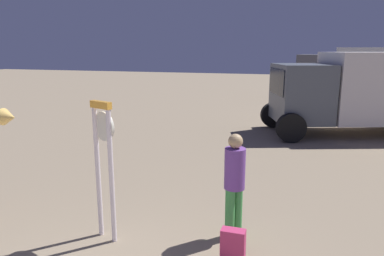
{
  "coord_description": "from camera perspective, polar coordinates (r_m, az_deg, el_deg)",
  "views": [
    {
      "loc": [
        1.78,
        -1.89,
        2.77
      ],
      "look_at": [
        -0.36,
        4.89,
        1.2
      ],
      "focal_mm": 33.33,
      "sensor_mm": 36.0,
      "label": 1
    }
  ],
  "objects": [
    {
      "name": "backpack",
      "position": [
        5.02,
        6.59,
        -18.15
      ],
      "size": [
        0.32,
        0.2,
        0.45
      ],
      "color": "#BC325F",
      "rests_on": "ground_plane"
    },
    {
      "name": "standing_clock",
      "position": [
        5.27,
        -13.9,
        -4.48
      ],
      "size": [
        0.41,
        0.23,
        2.07
      ],
      "color": "silver",
      "rests_on": "ground_plane"
    },
    {
      "name": "box_truck_far",
      "position": [
        21.12,
        25.33,
        8.05
      ],
      "size": [
        6.6,
        3.48,
        2.88
      ],
      "color": "silver",
      "rests_on": "ground_plane"
    },
    {
      "name": "box_truck_near",
      "position": [
        13.1,
        26.29,
        5.57
      ],
      "size": [
        6.44,
        4.12,
        2.69
      ],
      "color": "silver",
      "rests_on": "ground_plane"
    },
    {
      "name": "person_near_clock",
      "position": [
        5.31,
        6.82,
        -8.36
      ],
      "size": [
        0.31,
        0.31,
        1.59
      ],
      "color": "green",
      "rests_on": "ground_plane"
    }
  ]
}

